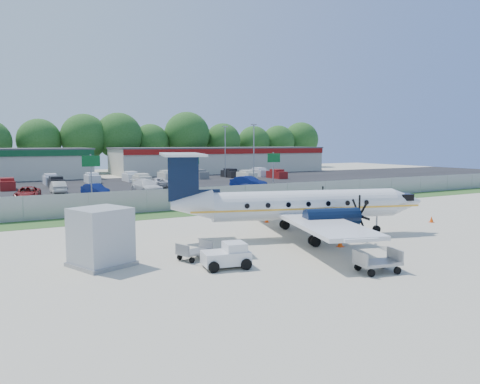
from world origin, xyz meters
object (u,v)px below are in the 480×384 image
pushback_tug (228,256)px  service_container (101,239)px  baggage_cart_far (378,262)px  baggage_cart_near (194,251)px  aircraft (300,205)px

pushback_tug → service_container: 6.42m
pushback_tug → service_container: service_container is taller
pushback_tug → baggage_cart_far: 7.20m
pushback_tug → baggage_cart_near: size_ratio=1.24×
aircraft → service_container: bearing=-175.2°
pushback_tug → baggage_cart_far: (5.82, -4.23, -0.09)m
baggage_cart_far → service_container: bearing=145.9°
pushback_tug → aircraft: bearing=30.5°
aircraft → baggage_cart_far: bearing=-101.4°
pushback_tug → service_container: size_ratio=0.73×
aircraft → pushback_tug: bearing=-149.5°
aircraft → baggage_cart_near: bearing=-165.3°
baggage_cart_near → service_container: 4.81m
pushback_tug → baggage_cart_near: (-0.83, 2.26, -0.16)m
baggage_cart_far → service_container: size_ratio=0.65×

